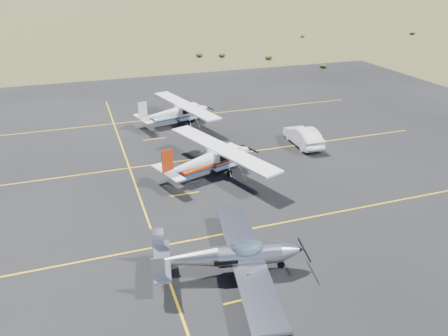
{
  "coord_description": "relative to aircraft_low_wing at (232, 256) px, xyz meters",
  "views": [
    {
      "loc": [
        -9.05,
        -18.24,
        14.21
      ],
      "look_at": [
        -0.21,
        7.39,
        1.6
      ],
      "focal_mm": 35.0,
      "sensor_mm": 36.0,
      "label": 1
    }
  ],
  "objects": [
    {
      "name": "aircraft_cessna",
      "position": [
        2.36,
        11.33,
        0.22
      ],
      "size": [
        7.98,
        11.35,
        2.92
      ],
      "rotation": [
        0.0,
        0.0,
        0.33
      ],
      "color": "white",
      "rests_on": "apron"
    },
    {
      "name": "aircraft_plain",
      "position": [
        2.65,
        23.38,
        0.17
      ],
      "size": [
        7.18,
        10.98,
        2.78
      ],
      "rotation": [
        0.0,
        0.0,
        0.25
      ],
      "color": "white",
      "rests_on": "apron"
    },
    {
      "name": "apron",
      "position": [
        2.86,
        8.48,
        -1.07
      ],
      "size": [
        72.0,
        72.0,
        0.02
      ],
      "primitive_type": "cube",
      "color": "black",
      "rests_on": "ground"
    },
    {
      "name": "ground",
      "position": [
        2.86,
        1.48,
        -1.07
      ],
      "size": [
        1600.0,
        1600.0,
        0.0
      ],
      "primitive_type": "plane",
      "color": "#383D1C",
      "rests_on": "ground"
    },
    {
      "name": "aircraft_low_wing",
      "position": [
        0.0,
        0.0,
        0.0
      ],
      "size": [
        7.52,
        10.37,
        2.24
      ],
      "rotation": [
        0.0,
        0.0,
        -0.18
      ],
      "color": "#B8BBBF",
      "rests_on": "apron"
    },
    {
      "name": "sedan",
      "position": [
        11.82,
        14.4,
        -0.26
      ],
      "size": [
        1.92,
        4.94,
        1.6
      ],
      "primitive_type": "imported",
      "rotation": [
        0.0,
        0.0,
        3.1
      ],
      "color": "white",
      "rests_on": "apron"
    }
  ]
}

